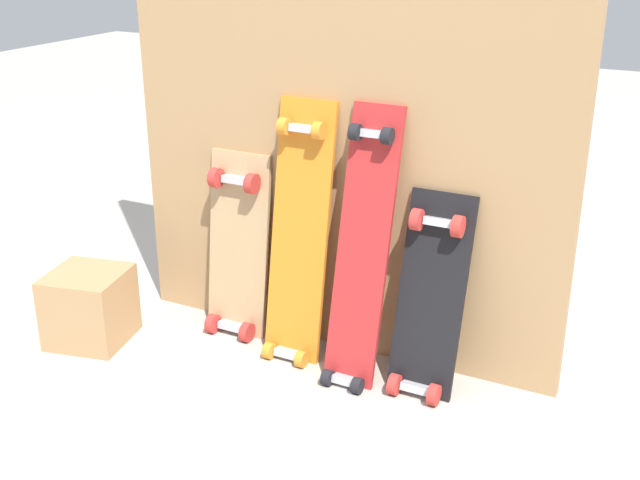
% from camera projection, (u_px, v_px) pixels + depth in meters
% --- Properties ---
extents(ground_plane, '(12.00, 12.00, 0.00)m').
position_uv_depth(ground_plane, '(329.00, 350.00, 2.73)').
color(ground_plane, '#B2AAA0').
extents(plywood_wall_panel, '(1.49, 0.04, 1.78)m').
position_uv_depth(plywood_wall_panel, '(341.00, 82.00, 2.46)').
color(plywood_wall_panel, tan).
rests_on(plywood_wall_panel, ground).
extents(skateboard_natural, '(0.23, 0.16, 0.70)m').
position_uv_depth(skateboard_natural, '(237.00, 254.00, 2.76)').
color(skateboard_natural, tan).
rests_on(skateboard_natural, ground).
extents(skateboard_orange, '(0.20, 0.22, 0.91)m').
position_uv_depth(skateboard_orange, '(298.00, 243.00, 2.59)').
color(skateboard_orange, orange).
rests_on(skateboard_orange, ground).
extents(skateboard_red, '(0.16, 0.27, 0.92)m').
position_uv_depth(skateboard_red, '(361.00, 259.00, 2.46)').
color(skateboard_red, '#B22626').
rests_on(skateboard_red, ground).
extents(skateboard_black, '(0.20, 0.23, 0.67)m').
position_uv_depth(skateboard_black, '(429.00, 306.00, 2.43)').
color(skateboard_black, black).
rests_on(skateboard_black, ground).
extents(wooden_crate, '(0.30, 0.30, 0.25)m').
position_uv_depth(wooden_crate, '(90.00, 306.00, 2.75)').
color(wooden_crate, tan).
rests_on(wooden_crate, ground).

